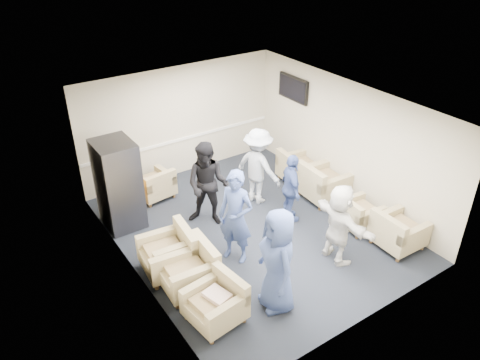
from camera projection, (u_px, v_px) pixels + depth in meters
floor at (252, 230)px, 9.66m from camera, size 6.00×6.00×0.00m
ceiling at (254, 106)px, 8.30m from camera, size 6.00×6.00×0.00m
back_wall at (180, 122)px, 11.13m from camera, size 5.00×0.02×2.70m
front_wall at (372, 255)px, 6.83m from camera, size 5.00×0.02×2.70m
left_wall at (130, 213)px, 7.77m from camera, size 0.02×6.00×2.70m
right_wall at (346, 141)px, 10.19m from camera, size 0.02×6.00×2.70m
chair_rail at (182, 139)px, 11.35m from camera, size 4.98×0.04×0.06m
tv at (293, 89)px, 11.10m from camera, size 0.10×1.00×0.58m
armchair_left_near at (218, 303)px, 7.40m from camera, size 0.90×0.90×0.65m
armchair_left_mid at (190, 270)px, 8.04m from camera, size 0.94×0.94×0.71m
armchair_left_far at (171, 254)px, 8.42m from camera, size 0.97×0.97×0.71m
armchair_right_near at (396, 233)px, 9.00m from camera, size 0.86×0.86×0.67m
armchair_right_midnear at (358, 215)px, 9.60m from camera, size 0.81×0.81×0.60m
armchair_right_midfar at (321, 184)px, 10.53m from camera, size 0.97×0.97×0.74m
armchair_right_far at (297, 169)px, 11.19m from camera, size 0.94×0.94×0.68m
armchair_corner at (155, 186)px, 10.59m from camera, size 0.86×0.86×0.62m
vending_machine at (119, 184)px, 9.41m from camera, size 0.76×0.89×1.87m
backpack at (189, 261)px, 8.42m from camera, size 0.31×0.25×0.48m
pillow at (217, 296)px, 7.31m from camera, size 0.39×0.46×0.12m
person_front_left at (278, 261)px, 7.38m from camera, size 0.80×1.02×1.84m
person_mid_left at (236, 217)px, 8.43m from camera, size 0.71×0.80×1.84m
person_back_left at (208, 185)px, 9.45m from camera, size 1.11×1.12×1.82m
person_back_right at (258, 167)px, 10.19m from camera, size 0.95×1.27×1.75m
person_mid_right at (291, 188)px, 9.61m from camera, size 0.66×0.96×1.52m
person_front_right at (339, 224)px, 8.47m from camera, size 0.55×1.49×1.58m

